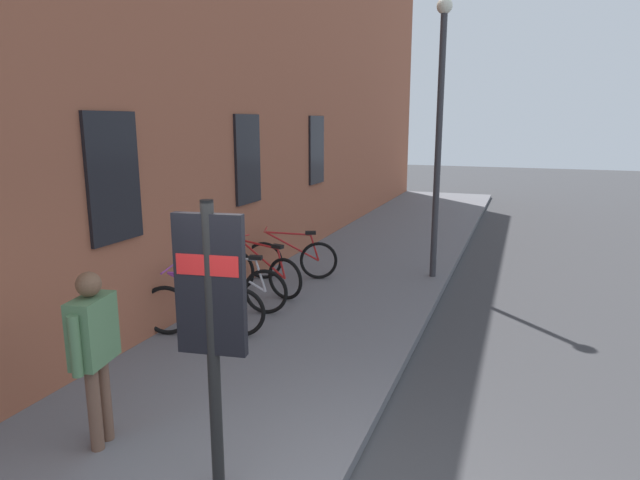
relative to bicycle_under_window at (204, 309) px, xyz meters
name	(u,v)px	position (x,y,z in m)	size (l,w,h in m)	color
ground	(499,306)	(3.17, -3.82, -0.51)	(60.00, 60.00, 0.00)	#38383A
sidewalk_pavement	(374,261)	(5.17, -1.07, -0.45)	(24.00, 3.50, 0.12)	slate
station_facade	(303,61)	(6.16, 0.98, 3.94)	(22.00, 0.65, 8.90)	#9E563D
bicycle_under_window	(204,309)	(0.00, 0.00, 0.00)	(0.64, 1.72, 0.97)	black
bicycle_mid_rack	(234,288)	(1.05, 0.10, 0.00)	(0.48, 1.76, 0.97)	black
bicycle_nearest_sign	(262,272)	(2.01, 0.10, 0.00)	(0.60, 1.73, 0.97)	black
bicycle_far_end	(292,259)	(3.06, -0.02, 0.00)	(0.72, 1.68, 0.97)	black
transit_info_sign	(211,304)	(-2.82, -1.90, 1.21)	(0.16, 0.56, 2.40)	black
pedestrian_crossing_street	(94,342)	(-2.63, -0.55, 0.63)	(0.63, 0.33, 1.67)	brown
street_lamp	(440,118)	(4.18, -2.52, 2.63)	(0.28, 0.28, 5.08)	#333338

